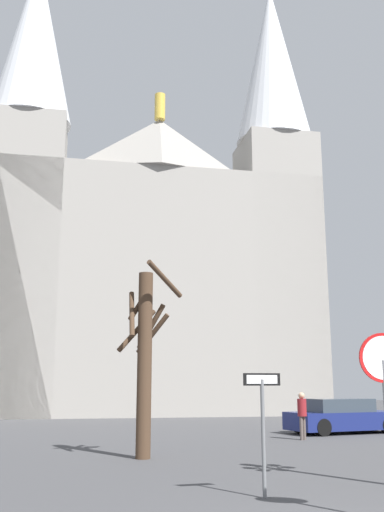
% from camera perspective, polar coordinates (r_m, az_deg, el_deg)
% --- Properties ---
extents(cathedral, '(22.53, 14.66, 31.82)m').
position_cam_1_polar(cathedral, '(40.83, -4.18, -0.87)').
color(cathedral, gray).
rests_on(cathedral, ground).
extents(one_way_arrow_sign, '(0.70, 0.14, 2.12)m').
position_cam_1_polar(one_way_arrow_sign, '(10.84, 6.93, -15.32)').
color(one_way_arrow_sign, slate).
rests_on(one_way_arrow_sign, ground).
extents(bare_tree, '(1.82, 1.83, 5.16)m').
position_cam_1_polar(bare_tree, '(16.19, -4.64, -9.59)').
color(bare_tree, '#473323').
rests_on(bare_tree, ground).
extents(parked_car_near_navy, '(4.84, 2.95, 1.34)m').
position_cam_1_polar(parked_car_near_navy, '(24.82, 14.41, -14.96)').
color(parked_car_near_navy, navy).
rests_on(parked_car_near_navy, ground).
extents(pedestrian_walking, '(0.32, 0.32, 1.62)m').
position_cam_1_polar(pedestrian_walking, '(21.67, 10.71, -14.67)').
color(pedestrian_walking, '#594C47').
rests_on(pedestrian_walking, ground).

